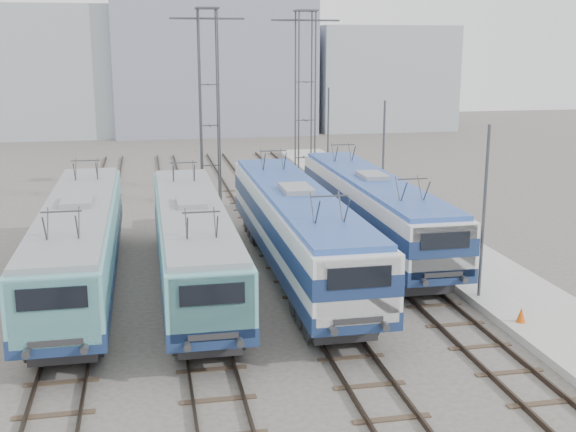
{
  "coord_description": "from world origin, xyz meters",
  "views": [
    {
      "loc": [
        -3.95,
        -22.81,
        9.88
      ],
      "look_at": [
        1.97,
        7.0,
        2.64
      ],
      "focal_mm": 45.0,
      "sensor_mm": 36.0,
      "label": 1
    }
  ],
  "objects_px": {
    "locomotive_center_right": "(297,225)",
    "catenary_tower_east": "(305,95)",
    "catenary_tower_west": "(209,99)",
    "mast_rear": "(328,138)",
    "safety_cone": "(521,315)",
    "locomotive_far_right": "(373,205)",
    "locomotive_far_left": "(79,240)",
    "mast_mid": "(383,166)",
    "mast_front": "(484,216)",
    "locomotive_center_left": "(193,239)"
  },
  "relations": [
    {
      "from": "locomotive_far_left",
      "to": "mast_front",
      "type": "distance_m",
      "value": 15.97
    },
    {
      "from": "catenary_tower_east",
      "to": "mast_rear",
      "type": "xyz_separation_m",
      "value": [
        2.1,
        2.0,
        -3.14
      ]
    },
    {
      "from": "locomotive_far_left",
      "to": "locomotive_far_right",
      "type": "height_order",
      "value": "locomotive_far_left"
    },
    {
      "from": "safety_cone",
      "to": "mast_rear",
      "type": "bearing_deg",
      "value": 90.47
    },
    {
      "from": "locomotive_center_left",
      "to": "safety_cone",
      "type": "xyz_separation_m",
      "value": [
        11.07,
        -6.53,
        -1.62
      ]
    },
    {
      "from": "catenary_tower_west",
      "to": "catenary_tower_east",
      "type": "height_order",
      "value": "same"
    },
    {
      "from": "locomotive_far_left",
      "to": "mast_front",
      "type": "height_order",
      "value": "mast_front"
    },
    {
      "from": "locomotive_far_right",
      "to": "safety_cone",
      "type": "bearing_deg",
      "value": -79.18
    },
    {
      "from": "safety_cone",
      "to": "catenary_tower_east",
      "type": "bearing_deg",
      "value": 95.32
    },
    {
      "from": "locomotive_far_right",
      "to": "catenary_tower_east",
      "type": "height_order",
      "value": "catenary_tower_east"
    },
    {
      "from": "safety_cone",
      "to": "mast_mid",
      "type": "bearing_deg",
      "value": 90.84
    },
    {
      "from": "locomotive_center_left",
      "to": "safety_cone",
      "type": "height_order",
      "value": "locomotive_center_left"
    },
    {
      "from": "locomotive_center_left",
      "to": "mast_rear",
      "type": "distance_m",
      "value": 23.1
    },
    {
      "from": "catenary_tower_east",
      "to": "mast_rear",
      "type": "height_order",
      "value": "catenary_tower_east"
    },
    {
      "from": "locomotive_center_left",
      "to": "catenary_tower_east",
      "type": "relative_size",
      "value": 1.46
    },
    {
      "from": "locomotive_far_right",
      "to": "catenary_tower_west",
      "type": "height_order",
      "value": "catenary_tower_west"
    },
    {
      "from": "catenary_tower_west",
      "to": "mast_rear",
      "type": "bearing_deg",
      "value": 24.94
    },
    {
      "from": "catenary_tower_east",
      "to": "locomotive_far_left",
      "type": "bearing_deg",
      "value": -126.7
    },
    {
      "from": "locomotive_center_left",
      "to": "mast_rear",
      "type": "relative_size",
      "value": 2.5
    },
    {
      "from": "mast_front",
      "to": "safety_cone",
      "type": "xyz_separation_m",
      "value": [
        0.22,
        -2.89,
        -2.93
      ]
    },
    {
      "from": "safety_cone",
      "to": "locomotive_center_left",
      "type": "bearing_deg",
      "value": 149.44
    },
    {
      "from": "mast_front",
      "to": "catenary_tower_west",
      "type": "bearing_deg",
      "value": 113.27
    },
    {
      "from": "catenary_tower_east",
      "to": "mast_mid",
      "type": "height_order",
      "value": "catenary_tower_east"
    },
    {
      "from": "locomotive_center_right",
      "to": "locomotive_far_right",
      "type": "xyz_separation_m",
      "value": [
        4.5,
        3.51,
        -0.11
      ]
    },
    {
      "from": "locomotive_center_right",
      "to": "safety_cone",
      "type": "relative_size",
      "value": 34.6
    },
    {
      "from": "locomotive_center_right",
      "to": "safety_cone",
      "type": "bearing_deg",
      "value": -48.07
    },
    {
      "from": "locomotive_far_left",
      "to": "catenary_tower_west",
      "type": "relative_size",
      "value": 1.5
    },
    {
      "from": "locomotive_far_right",
      "to": "locomotive_center_right",
      "type": "bearing_deg",
      "value": -142.07
    },
    {
      "from": "mast_mid",
      "to": "locomotive_far_left",
      "type": "bearing_deg",
      "value": -153.12
    },
    {
      "from": "catenary_tower_east",
      "to": "mast_front",
      "type": "relative_size",
      "value": 1.71
    },
    {
      "from": "mast_mid",
      "to": "safety_cone",
      "type": "height_order",
      "value": "mast_mid"
    },
    {
      "from": "catenary_tower_west",
      "to": "mast_front",
      "type": "distance_m",
      "value": 22.0
    },
    {
      "from": "catenary_tower_west",
      "to": "catenary_tower_east",
      "type": "relative_size",
      "value": 1.0
    },
    {
      "from": "locomotive_center_left",
      "to": "catenary_tower_west",
      "type": "xyz_separation_m",
      "value": [
        2.25,
        16.35,
        4.45
      ]
    },
    {
      "from": "catenary_tower_west",
      "to": "mast_mid",
      "type": "bearing_deg",
      "value": -42.93
    },
    {
      "from": "locomotive_center_left",
      "to": "mast_front",
      "type": "relative_size",
      "value": 2.5
    },
    {
      "from": "locomotive_center_right",
      "to": "mast_mid",
      "type": "distance_m",
      "value": 9.95
    },
    {
      "from": "locomotive_center_right",
      "to": "catenary_tower_east",
      "type": "bearing_deg",
      "value": 76.4
    },
    {
      "from": "locomotive_center_left",
      "to": "locomotive_center_right",
      "type": "xyz_separation_m",
      "value": [
        4.5,
        0.78,
        0.19
      ]
    },
    {
      "from": "locomotive_far_right",
      "to": "locomotive_far_left",
      "type": "bearing_deg",
      "value": -164.62
    },
    {
      "from": "locomotive_far_right",
      "to": "mast_front",
      "type": "height_order",
      "value": "mast_front"
    },
    {
      "from": "safety_cone",
      "to": "locomotive_far_right",
      "type": "bearing_deg",
      "value": 100.82
    },
    {
      "from": "safety_cone",
      "to": "mast_front",
      "type": "bearing_deg",
      "value": 94.33
    },
    {
      "from": "locomotive_far_right",
      "to": "safety_cone",
      "type": "height_order",
      "value": "locomotive_far_right"
    },
    {
      "from": "catenary_tower_east",
      "to": "mast_front",
      "type": "bearing_deg",
      "value": -84.55
    },
    {
      "from": "locomotive_center_right",
      "to": "catenary_tower_east",
      "type": "distance_m",
      "value": 18.58
    },
    {
      "from": "locomotive_center_right",
      "to": "locomotive_far_right",
      "type": "distance_m",
      "value": 5.71
    },
    {
      "from": "catenary_tower_west",
      "to": "locomotive_center_right",
      "type": "bearing_deg",
      "value": -81.78
    },
    {
      "from": "catenary_tower_east",
      "to": "mast_front",
      "type": "distance_m",
      "value": 22.32
    },
    {
      "from": "locomotive_far_left",
      "to": "mast_rear",
      "type": "bearing_deg",
      "value": 52.19
    }
  ]
}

